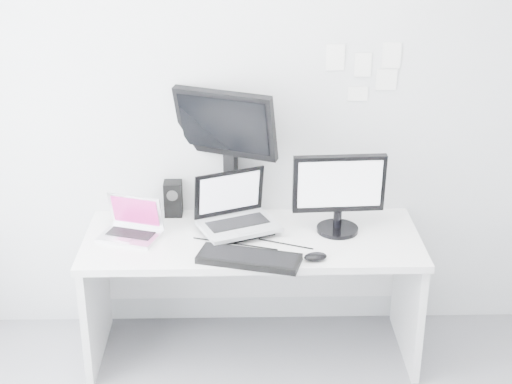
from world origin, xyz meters
TOP-DOWN VIEW (x-y plane):
  - back_wall at (0.00, 1.60)m, footprint 3.60×0.00m
  - desk at (0.00, 1.25)m, footprint 1.80×0.70m
  - macbook at (-0.65, 1.25)m, footprint 0.36×0.32m
  - speaker at (-0.44, 1.54)m, footprint 0.13×0.13m
  - dell_laptop at (-0.07, 1.29)m, footprint 0.49×0.44m
  - rear_monitor at (-0.13, 1.52)m, footprint 0.60×0.42m
  - samsung_monitor at (0.46, 1.31)m, footprint 0.51×0.25m
  - keyboard at (-0.02, 0.97)m, footprint 0.54×0.31m
  - mouse at (0.31, 0.98)m, footprint 0.13×0.10m
  - wall_note_0 at (0.45, 1.59)m, footprint 0.10×0.00m
  - wall_note_1 at (0.60, 1.59)m, footprint 0.09×0.00m
  - wall_note_2 at (0.75, 1.59)m, footprint 0.10×0.00m
  - wall_note_3 at (0.58, 1.59)m, footprint 0.11×0.00m
  - wall_note_4 at (0.73, 1.59)m, footprint 0.11×0.00m

SIDE VIEW (x-z plane):
  - desk at x=0.00m, z-range 0.00..0.73m
  - keyboard at x=-0.02m, z-range 0.73..0.76m
  - mouse at x=0.31m, z-range 0.73..0.77m
  - speaker at x=-0.44m, z-range 0.73..0.93m
  - macbook at x=-0.65m, z-range 0.73..0.96m
  - dell_laptop at x=-0.07m, z-range 0.73..1.06m
  - samsung_monitor at x=0.46m, z-range 0.73..1.18m
  - rear_monitor at x=-0.13m, z-range 0.73..1.50m
  - back_wall at x=0.00m, z-range -0.45..3.15m
  - wall_note_3 at x=0.58m, z-range 1.38..1.46m
  - wall_note_4 at x=0.73m, z-range 1.44..1.56m
  - wall_note_1 at x=0.60m, z-range 1.52..1.65m
  - wall_note_0 at x=0.45m, z-range 1.55..1.69m
  - wall_note_2 at x=0.75m, z-range 1.56..1.70m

